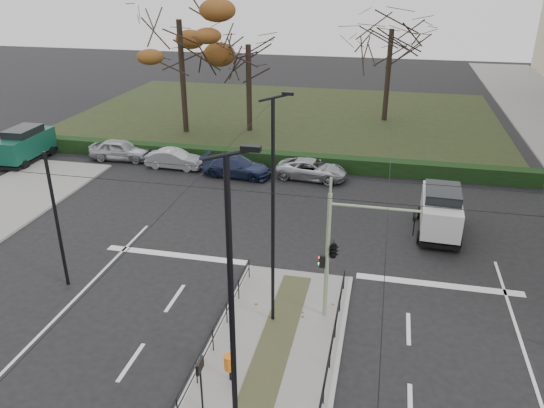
% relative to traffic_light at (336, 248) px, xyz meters
% --- Properties ---
extents(ground, '(140.00, 140.00, 0.00)m').
position_rel_traffic_light_xyz_m(ground, '(-1.80, -2.01, -3.11)').
color(ground, black).
rests_on(ground, ground).
extents(median_island, '(4.40, 15.00, 0.14)m').
position_rel_traffic_light_xyz_m(median_island, '(-1.80, -4.51, -3.04)').
color(median_island, slate).
rests_on(median_island, ground).
extents(park, '(38.00, 26.00, 0.10)m').
position_rel_traffic_light_xyz_m(park, '(-7.80, 29.99, -3.06)').
color(park, '#232E17').
rests_on(park, ground).
extents(hedge, '(38.00, 1.00, 1.00)m').
position_rel_traffic_light_xyz_m(hedge, '(-7.80, 16.59, -2.61)').
color(hedge, black).
rests_on(hedge, ground).
extents(median_railing, '(4.14, 13.24, 0.92)m').
position_rel_traffic_light_xyz_m(median_railing, '(-1.80, -4.61, -2.14)').
color(median_railing, black).
rests_on(median_railing, median_island).
extents(catenary, '(20.00, 34.00, 6.00)m').
position_rel_traffic_light_xyz_m(catenary, '(-1.80, -0.39, 0.31)').
color(catenary, black).
rests_on(catenary, ground).
extents(traffic_light, '(3.47, 1.99, 5.11)m').
position_rel_traffic_light_xyz_m(traffic_light, '(0.00, 0.00, 0.00)').
color(traffic_light, gray).
rests_on(traffic_light, median_island).
extents(litter_bin, '(0.38, 0.38, 0.97)m').
position_rel_traffic_light_xyz_m(litter_bin, '(-2.84, -4.23, -2.28)').
color(litter_bin, black).
rests_on(litter_bin, median_island).
extents(info_panel, '(0.11, 0.49, 1.88)m').
position_rel_traffic_light_xyz_m(info_panel, '(-3.30, -5.65, -1.50)').
color(info_panel, black).
rests_on(info_panel, median_island).
extents(streetlamp_median_near, '(0.77, 0.16, 9.20)m').
position_rel_traffic_light_xyz_m(streetlamp_median_near, '(-1.57, -7.74, 1.70)').
color(streetlamp_median_near, black).
rests_on(streetlamp_median_near, median_island).
extents(streetlamp_median_far, '(0.73, 0.15, 8.75)m').
position_rel_traffic_light_xyz_m(streetlamp_median_far, '(-2.18, -0.72, 1.48)').
color(streetlamp_median_far, black).
rests_on(streetlamp_median_far, median_island).
extents(parked_car_first, '(4.43, 2.01, 1.47)m').
position_rel_traffic_light_xyz_m(parked_car_first, '(-16.86, 15.57, -2.38)').
color(parked_car_first, '#A2A5A9').
rests_on(parked_car_first, ground).
extents(parked_car_second, '(3.92, 1.45, 1.28)m').
position_rel_traffic_light_xyz_m(parked_car_second, '(-12.46, 14.78, -2.48)').
color(parked_car_second, '#A2A5A9').
rests_on(parked_car_second, ground).
extents(parked_car_third, '(4.74, 2.24, 1.34)m').
position_rel_traffic_light_xyz_m(parked_car_third, '(-7.92, 14.21, -2.45)').
color(parked_car_third, '#1F2949').
rests_on(parked_car_third, ground).
extents(parked_car_fourth, '(4.72, 2.50, 1.26)m').
position_rel_traffic_light_xyz_m(parked_car_fourth, '(-3.04, 14.80, -2.48)').
color(parked_car_fourth, '#A2A5A9').
rests_on(parked_car_fourth, ground).
extents(white_van, '(2.24, 4.62, 2.43)m').
position_rel_traffic_light_xyz_m(white_van, '(4.48, 8.59, -1.85)').
color(white_van, silver).
rests_on(white_van, ground).
extents(green_van, '(2.05, 4.89, 2.45)m').
position_rel_traffic_light_xyz_m(green_van, '(-23.09, 13.77, -1.84)').
color(green_van, '#0D392C').
rests_on(green_van, ground).
extents(rust_tree, '(8.34, 8.34, 11.63)m').
position_rel_traffic_light_xyz_m(rust_tree, '(-14.83, 23.09, 5.81)').
color(rust_tree, black).
rests_on(rust_tree, park).
extents(bare_tree_center, '(8.30, 8.30, 10.34)m').
position_rel_traffic_light_xyz_m(bare_tree_center, '(1.16, 30.48, 4.20)').
color(bare_tree_center, black).
rests_on(bare_tree_center, park).
extents(bare_tree_near, '(5.02, 5.02, 9.22)m').
position_rel_traffic_light_xyz_m(bare_tree_near, '(-9.77, 24.62, 3.40)').
color(bare_tree_near, black).
rests_on(bare_tree_near, park).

